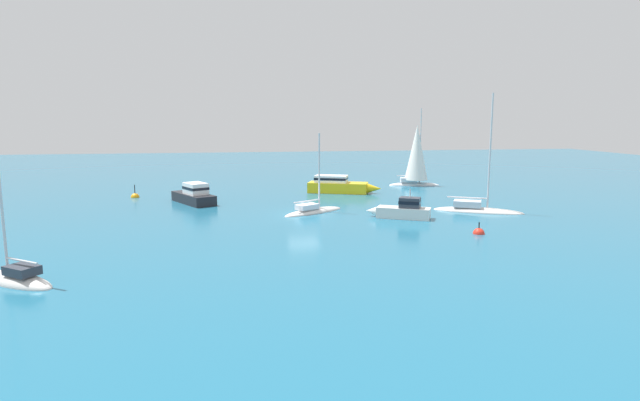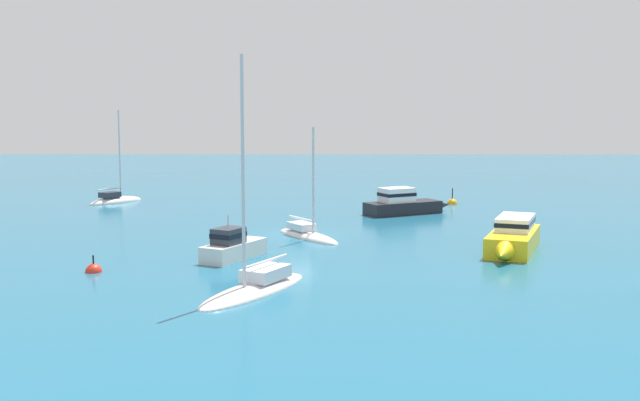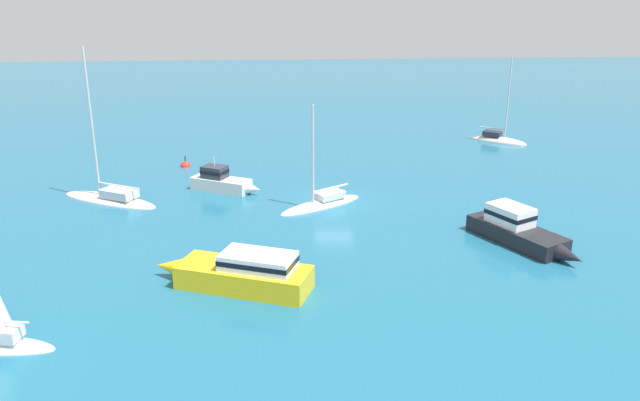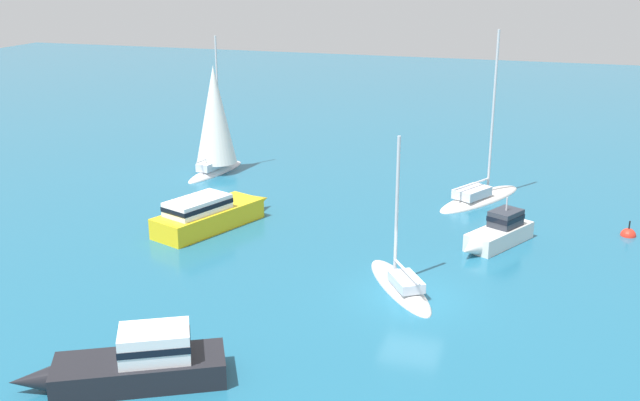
{
  "view_description": "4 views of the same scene",
  "coord_description": "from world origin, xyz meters",
  "views": [
    {
      "loc": [
        5.66,
        41.18,
        7.74
      ],
      "look_at": [
        -0.89,
        2.57,
        1.53
      ],
      "focal_mm": 29.19,
      "sensor_mm": 36.0,
      "label": 1
    },
    {
      "loc": [
        -46.28,
        -1.82,
        7.68
      ],
      "look_at": [
        -1.52,
        -1.48,
        2.27
      ],
      "focal_mm": 43.56,
      "sensor_mm": 36.0,
      "label": 2
    },
    {
      "loc": [
        -3.55,
        -38.37,
        13.37
      ],
      "look_at": [
        -1.06,
        -1.86,
        0.74
      ],
      "focal_mm": 35.47,
      "sensor_mm": 36.0,
      "label": 3
    },
    {
      "loc": [
        28.43,
        5.03,
        13.5
      ],
      "look_at": [
        -4.03,
        -5.35,
        2.53
      ],
      "focal_mm": 42.27,
      "sensor_mm": 36.0,
      "label": 4
    }
  ],
  "objects": [
    {
      "name": "launch",
      "position": [
        -5.36,
        -11.82,
        0.78
      ],
      "size": [
        7.71,
        4.25,
        1.81
      ],
      "rotation": [
        0.0,
        0.0,
        2.78
      ],
      "color": "yellow",
      "rests_on": "ground"
    },
    {
      "name": "ground_plane",
      "position": [
        0.0,
        0.0,
        0.0
      ],
      "size": [
        160.0,
        160.0,
        0.0
      ],
      "primitive_type": "plane",
      "color": "#1E607F"
    },
    {
      "name": "sailboat_2",
      "position": [
        -0.87,
        -0.72,
        0.13
      ],
      "size": [
        5.91,
        4.55,
        6.9
      ],
      "rotation": [
        0.0,
        0.0,
        3.72
      ],
      "color": "silver",
      "rests_on": "ground"
    },
    {
      "name": "sailboat",
      "position": [
        15.98,
        15.23,
        0.12
      ],
      "size": [
        4.93,
        4.2,
        7.91
      ],
      "rotation": [
        0.0,
        0.0,
        5.64
      ],
      "color": "silver",
      "rests_on": "ground"
    },
    {
      "name": "motor_cruiser",
      "position": [
        -7.36,
        2.8,
        0.64
      ],
      "size": [
        5.02,
        3.36,
        2.33
      ],
      "rotation": [
        0.0,
        0.0,
        5.8
      ],
      "color": "silver",
      "rests_on": "ground"
    },
    {
      "name": "cabin_cruiser",
      "position": [
        9.29,
        -7.47,
        0.74
      ],
      "size": [
        4.54,
        6.82,
        1.93
      ],
      "rotation": [
        0.0,
        0.0,
        5.2
      ],
      "color": "black",
      "rests_on": "ground"
    },
    {
      "name": "sailboat_1",
      "position": [
        -14.46,
        1.12,
        0.17
      ],
      "size": [
        7.33,
        5.12,
        10.13
      ],
      "rotation": [
        0.0,
        0.0,
        2.65
      ],
      "color": "silver",
      "rests_on": "ground"
    },
    {
      "name": "channel_buoy",
      "position": [
        -10.7,
        9.06,
        0.0
      ],
      "size": [
        0.79,
        0.79,
        1.19
      ],
      "color": "red",
      "rests_on": "ground"
    }
  ]
}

